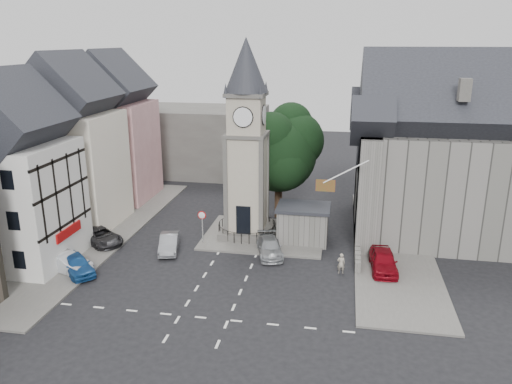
% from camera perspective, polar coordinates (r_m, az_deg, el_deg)
% --- Properties ---
extents(ground, '(120.00, 120.00, 0.00)m').
position_cam_1_polar(ground, '(35.73, -3.54, -9.65)').
color(ground, black).
rests_on(ground, ground).
extents(pavement_west, '(6.00, 30.00, 0.14)m').
position_cam_1_polar(pavement_west, '(45.08, -17.37, -4.51)').
color(pavement_west, '#595651').
rests_on(pavement_west, ground).
extents(pavement_east, '(6.00, 26.00, 0.14)m').
position_cam_1_polar(pavement_east, '(42.32, 15.22, -5.74)').
color(pavement_east, '#595651').
rests_on(pavement_east, ground).
extents(central_island, '(10.00, 8.00, 0.16)m').
position_cam_1_polar(central_island, '(42.57, 0.97, -4.96)').
color(central_island, '#595651').
rests_on(central_island, ground).
extents(road_markings, '(20.00, 8.00, 0.01)m').
position_cam_1_polar(road_markings, '(31.08, -5.99, -14.10)').
color(road_markings, silver).
rests_on(road_markings, ground).
extents(clock_tower, '(4.86, 4.86, 16.25)m').
position_cam_1_polar(clock_tower, '(40.50, -1.08, 5.78)').
color(clock_tower, '#4C4944').
rests_on(clock_tower, ground).
extents(stone_shelter, '(4.30, 3.30, 3.08)m').
position_cam_1_polar(stone_shelter, '(41.21, 5.41, -3.61)').
color(stone_shelter, '#62615A').
rests_on(stone_shelter, ground).
extents(town_tree, '(7.20, 7.20, 10.80)m').
position_cam_1_polar(town_tree, '(45.26, 2.66, 5.49)').
color(town_tree, black).
rests_on(town_tree, ground).
extents(warning_sign_post, '(0.70, 0.19, 2.85)m').
position_cam_1_polar(warning_sign_post, '(40.51, -6.19, -3.28)').
color(warning_sign_post, black).
rests_on(warning_sign_post, ground).
extents(terrace_pink, '(8.10, 7.60, 12.80)m').
position_cam_1_polar(terrace_pink, '(53.26, -16.01, 6.17)').
color(terrace_pink, tan).
rests_on(terrace_pink, ground).
extents(terrace_cream, '(8.10, 7.60, 12.80)m').
position_cam_1_polar(terrace_cream, '(46.35, -20.27, 4.23)').
color(terrace_cream, '#F3E4CB').
rests_on(terrace_cream, ground).
extents(terrace_tudor, '(8.10, 7.60, 12.00)m').
position_cam_1_polar(terrace_tudor, '(39.96, -25.86, 1.04)').
color(terrace_tudor, silver).
rests_on(terrace_tudor, ground).
extents(backdrop_west, '(20.00, 10.00, 8.00)m').
position_cam_1_polar(backdrop_west, '(63.34, -8.25, 5.93)').
color(backdrop_west, '#4C4944').
rests_on(backdrop_west, ground).
extents(east_building, '(14.40, 11.40, 12.60)m').
position_cam_1_polar(east_building, '(43.79, 20.22, 3.10)').
color(east_building, '#62615A').
rests_on(east_building, ground).
extents(east_boundary_wall, '(0.40, 16.00, 0.90)m').
position_cam_1_polar(east_boundary_wall, '(43.85, 11.40, -4.12)').
color(east_boundary_wall, '#62615A').
rests_on(east_boundary_wall, ground).
extents(flagpole, '(3.68, 0.10, 2.74)m').
position_cam_1_polar(flagpole, '(36.11, 10.23, 2.29)').
color(flagpole, white).
rests_on(flagpole, ground).
extents(car_west_blue, '(4.18, 4.01, 1.41)m').
position_cam_1_polar(car_west_blue, '(38.07, -19.86, -7.78)').
color(car_west_blue, '#194A8A').
rests_on(car_west_blue, ground).
extents(car_west_silver, '(4.54, 2.70, 1.41)m').
position_cam_1_polar(car_west_silver, '(38.65, -20.95, -7.52)').
color(car_west_silver, '#B5B8BD').
rests_on(car_west_silver, ground).
extents(car_west_grey, '(5.15, 4.48, 1.32)m').
position_cam_1_polar(car_west_grey, '(42.82, -17.43, -4.81)').
color(car_west_grey, '#272729').
rests_on(car_west_grey, ground).
extents(car_island_silver, '(2.32, 4.17, 1.30)m').
position_cam_1_polar(car_island_silver, '(40.11, -9.91, -5.77)').
color(car_island_silver, '#919399').
rests_on(car_island_silver, ground).
extents(car_island_east, '(2.86, 4.67, 1.27)m').
position_cam_1_polar(car_island_east, '(38.86, 1.56, -6.30)').
color(car_island_east, '#989CA0').
rests_on(car_island_east, ground).
extents(car_east_red, '(2.04, 4.60, 1.54)m').
position_cam_1_polar(car_east_red, '(37.38, 14.34, -7.62)').
color(car_east_red, maroon).
rests_on(car_east_red, ground).
extents(pedestrian, '(0.60, 0.43, 1.54)m').
position_cam_1_polar(pedestrian, '(36.33, 9.69, -8.05)').
color(pedestrian, '#A39987').
rests_on(pedestrian, ground).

